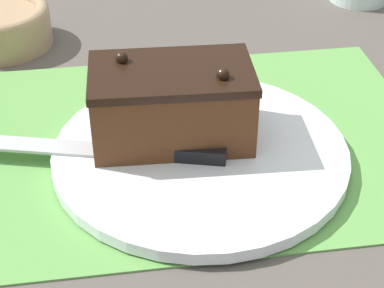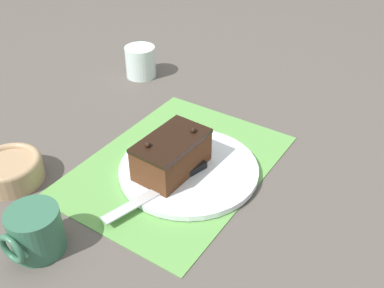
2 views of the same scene
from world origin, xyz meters
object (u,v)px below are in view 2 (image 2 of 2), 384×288
cake_plate (189,169)px  coffee_mug (35,232)px  small_bowl (10,169)px  serving_knife (174,180)px  drinking_glass (141,62)px  chocolate_cake (172,154)px

cake_plate → coffee_mug: size_ratio=2.94×
small_bowl → serving_knife: bearing=118.7°
drinking_glass → coffee_mug: bearing=23.3°
chocolate_cake → coffee_mug: 0.29m
coffee_mug → drinking_glass: bearing=-156.7°
serving_knife → coffee_mug: coffee_mug is taller
chocolate_cake → coffee_mug: bearing=-14.8°
coffee_mug → serving_knife: bearing=158.0°
chocolate_cake → drinking_glass: size_ratio=1.83×
cake_plate → chocolate_cake: chocolate_cake is taller
chocolate_cake → drinking_glass: 0.45m
coffee_mug → small_bowl: bearing=-116.8°
cake_plate → serving_knife: bearing=3.0°
serving_knife → small_bowl: bearing=43.8°
drinking_glass → small_bowl: bearing=8.1°
cake_plate → serving_knife: serving_knife is taller
drinking_glass → serving_knife: bearing=46.0°
drinking_glass → cake_plate: bearing=50.7°
cake_plate → chocolate_cake: (0.02, -0.02, 0.04)m
small_bowl → coffee_mug: 0.21m
chocolate_cake → coffee_mug: chocolate_cake is taller
cake_plate → drinking_glass: drinking_glass is taller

